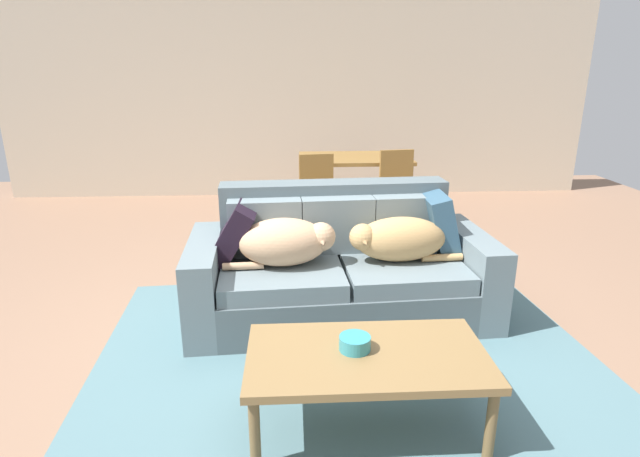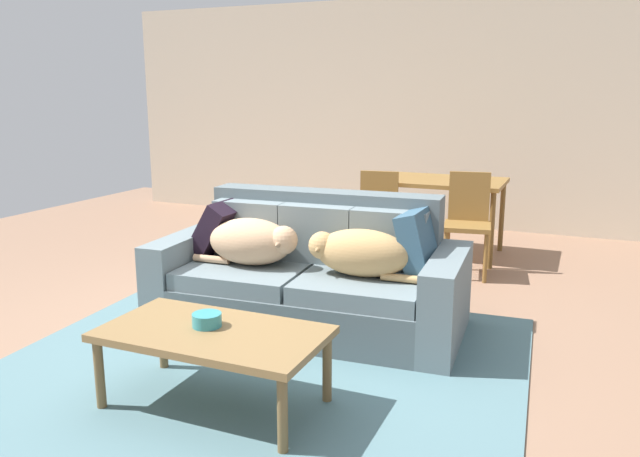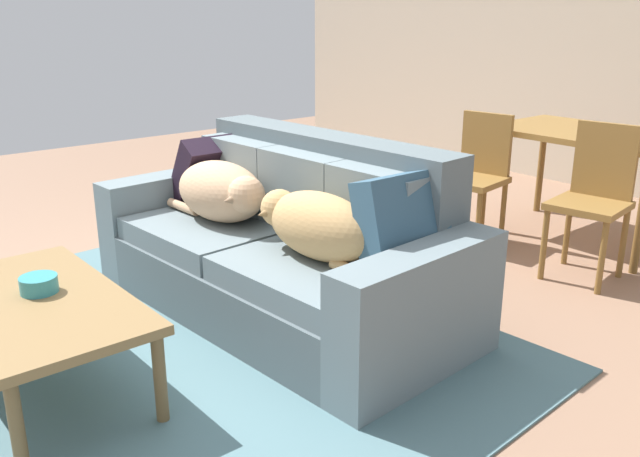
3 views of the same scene
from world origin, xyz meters
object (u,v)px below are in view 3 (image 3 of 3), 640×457
object	(u,v)px
dining_table	(590,142)
throw_pillow_by_right_arm	(404,225)
throw_pillow_by_left_arm	(211,171)
couch	(287,249)
dog_on_left_cushion	(223,192)
bowl_on_coffee_table	(39,284)
dining_chair_near_right	(594,193)
coffee_table	(38,308)
dining_chair_near_left	(476,171)
dog_on_right_cushion	(316,225)

from	to	relation	value
dining_table	throw_pillow_by_right_arm	bearing A→B (deg)	-80.67
throw_pillow_by_left_arm	dining_table	xyz separation A→B (m)	(1.13, 2.29, 0.06)
couch	throw_pillow_by_left_arm	distance (m)	0.80
dog_on_left_cushion	bowl_on_coffee_table	world-z (taller)	dog_on_left_cushion
dog_on_left_cushion	dining_chair_near_right	distance (m)	2.16
couch	bowl_on_coffee_table	world-z (taller)	couch
dining_chair_near_right	coffee_table	bearing A→B (deg)	-112.79
coffee_table	dining_table	xyz separation A→B (m)	(0.37, 3.58, 0.30)
dining_table	dining_chair_near_left	world-z (taller)	dining_chair_near_left
throw_pillow_by_left_arm	dining_chair_near_left	xyz separation A→B (m)	(0.68, 1.66, -0.13)
couch	dining_chair_near_left	distance (m)	1.67
dining_table	dining_chair_near_left	size ratio (longest dim) A/B	1.42
dog_on_right_cushion	throw_pillow_by_right_arm	distance (m)	0.41
dog_on_right_cushion	dining_table	world-z (taller)	dining_table
couch	dining_chair_near_right	distance (m)	1.86
couch	coffee_table	xyz separation A→B (m)	(0.02, -1.29, 0.04)
couch	bowl_on_coffee_table	bearing A→B (deg)	-95.26
dog_on_left_cushion	dining_chair_near_left	bearing A→B (deg)	76.90
dog_on_right_cushion	bowl_on_coffee_table	bearing A→B (deg)	-114.11
bowl_on_coffee_table	dining_chair_near_right	size ratio (longest dim) A/B	0.17
dog_on_right_cushion	dining_chair_near_right	world-z (taller)	dining_chair_near_right
throw_pillow_by_right_arm	dining_chair_near_left	world-z (taller)	dining_chair_near_left
dog_on_right_cushion	bowl_on_coffee_table	xyz separation A→B (m)	(-0.43, -1.14, -0.13)
throw_pillow_by_left_arm	coffee_table	world-z (taller)	throw_pillow_by_left_arm
throw_pillow_by_right_arm	dining_chair_near_left	bearing A→B (deg)	117.22
dog_on_left_cushion	throw_pillow_by_right_arm	distance (m)	1.14
dining_chair_near_right	dining_table	bearing A→B (deg)	114.50
coffee_table	bowl_on_coffee_table	distance (m)	0.10
couch	dog_on_right_cushion	bearing A→B (deg)	-20.34
couch	throw_pillow_by_right_arm	distance (m)	0.81
dining_table	dining_chair_near_right	bearing A→B (deg)	-57.12
dog_on_left_cushion	coffee_table	xyz separation A→B (m)	(0.39, -1.14, -0.22)
throw_pillow_by_left_arm	dining_table	size ratio (longest dim) A/B	0.34
throw_pillow_by_right_arm	bowl_on_coffee_table	world-z (taller)	throw_pillow_by_right_arm
coffee_table	throw_pillow_by_right_arm	bearing A→B (deg)	62.24
couch	coffee_table	world-z (taller)	couch
dining_chair_near_left	dining_chair_near_right	bearing A→B (deg)	-7.23
throw_pillow_by_left_arm	dining_chair_near_left	world-z (taller)	dining_chair_near_left
dog_on_left_cushion	coffee_table	distance (m)	1.22
throw_pillow_by_left_arm	dining_chair_near_left	distance (m)	1.80
throw_pillow_by_left_arm	dining_table	bearing A→B (deg)	63.75
throw_pillow_by_left_arm	dining_chair_near_right	xyz separation A→B (m)	(1.53, 1.68, -0.11)
couch	throw_pillow_by_right_arm	world-z (taller)	couch
throw_pillow_by_right_arm	bowl_on_coffee_table	distance (m)	1.57
dog_on_left_cushion	dining_chair_near_left	world-z (taller)	dining_chair_near_left
coffee_table	dining_table	size ratio (longest dim) A/B	0.92
dog_on_right_cushion	dining_chair_near_right	size ratio (longest dim) A/B	0.87
throw_pillow_by_left_arm	dog_on_left_cushion	bearing A→B (deg)	-22.34
throw_pillow_by_left_arm	throw_pillow_by_right_arm	world-z (taller)	throw_pillow_by_right_arm
dog_on_right_cushion	dining_chair_near_left	distance (m)	1.84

